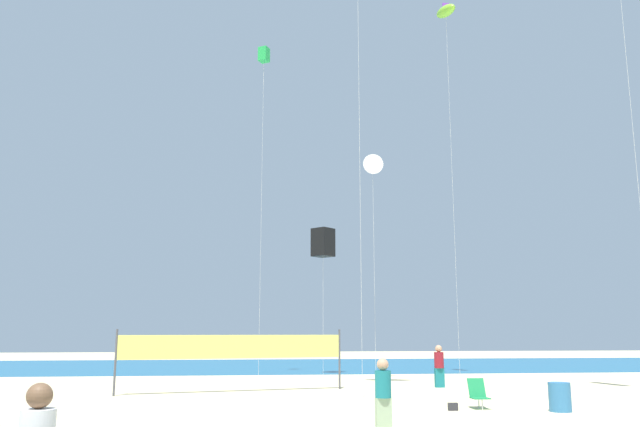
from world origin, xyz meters
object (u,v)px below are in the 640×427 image
trash_barrel (560,397)px  kite_white_delta (373,165)px  kite_lime_inflatable (446,12)px  beach_handbag (453,407)px  beachgoer_maroon_shirt (439,365)px  kite_green_box (264,57)px  volleyball_net (234,349)px  kite_black_box (323,243)px  beachgoer_teal_shirt (383,392)px  folding_beach_chair (478,393)px

trash_barrel → kite_white_delta: kite_white_delta is taller
kite_lime_inflatable → beach_handbag: bearing=-109.6°
beachgoer_maroon_shirt → kite_green_box: bearing=74.7°
beach_handbag → kite_green_box: (-5.49, 14.77, 17.46)m
beachgoer_maroon_shirt → volleyball_net: bearing=125.8°
kite_lime_inflatable → kite_black_box: bearing=149.5°
beachgoer_teal_shirt → kite_lime_inflatable: bearing=-67.9°
beach_handbag → trash_barrel: bearing=-11.4°
beachgoer_teal_shirt → volleyball_net: (-3.72, 10.29, 0.75)m
beachgoer_teal_shirt → folding_beach_chair: size_ratio=1.89×
kite_lime_inflatable → kite_white_delta: size_ratio=1.82×
beachgoer_maroon_shirt → beach_handbag: 8.10m
kite_white_delta → folding_beach_chair: bearing=-84.6°
kite_black_box → trash_barrel: bearing=-72.9°
folding_beach_chair → kite_black_box: kite_black_box is taller
kite_green_box → volleyball_net: bearing=-97.7°
beachgoer_teal_shirt → kite_green_box: 25.02m
kite_lime_inflatable → kite_white_delta: kite_lime_inflatable is taller
beachgoer_maroon_shirt → folding_beach_chair: bearing=-160.2°
beach_handbag → beachgoer_maroon_shirt: bearing=75.8°
kite_lime_inflatable → kite_black_box: 14.32m
beach_handbag → kite_black_box: size_ratio=0.04×
volleyball_net → trash_barrel: bearing=-36.7°
beachgoer_maroon_shirt → beachgoer_teal_shirt: beachgoer_maroon_shirt is taller
trash_barrel → folding_beach_chair: bearing=153.9°
volleyball_net → kite_white_delta: size_ratio=0.79×
beach_handbag → kite_white_delta: bearing=90.4°
volleyball_net → kite_lime_inflatable: 21.63m
beachgoer_teal_shirt → folding_beach_chair: beachgoer_teal_shirt is taller
beachgoer_maroon_shirt → beachgoer_teal_shirt: (-4.86, -11.52, -0.04)m
volleyball_net → kite_green_box: kite_green_box is taller
kite_green_box → kite_white_delta: size_ratio=1.65×
beachgoer_teal_shirt → kite_white_delta: kite_white_delta is taller
volleyball_net → kite_lime_inflatable: bearing=26.9°
beachgoer_maroon_shirt → kite_green_box: size_ratio=0.10×
volleyball_net → kite_green_box: (1.11, 8.19, 15.93)m
trash_barrel → kite_black_box: kite_black_box is taller
trash_barrel → kite_green_box: size_ratio=0.05×
kite_white_delta → kite_black_box: 6.03m
volleyball_net → beach_handbag: volleyball_net is taller
trash_barrel → kite_white_delta: 15.78m
trash_barrel → beach_handbag: bearing=168.6°
beach_handbag → kite_lime_inflatable: size_ratio=0.01×
folding_beach_chair → kite_white_delta: size_ratio=0.08×
volleyball_net → kite_green_box: bearing=82.3°
trash_barrel → volleyball_net: 12.10m
folding_beach_chair → kite_lime_inflatable: 22.59m
kite_lime_inflatable → beachgoer_teal_shirt: bearing=-114.4°
kite_green_box → kite_black_box: bearing=17.4°
kite_black_box → beachgoer_maroon_shirt: bearing=-63.6°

